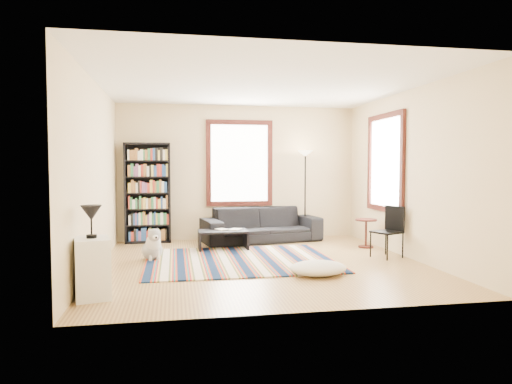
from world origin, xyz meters
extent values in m
cube|color=tan|center=(0.00, 0.00, -0.05)|extent=(5.00, 5.00, 0.10)
cube|color=white|center=(0.00, 0.00, 2.85)|extent=(5.00, 5.00, 0.10)
cube|color=beige|center=(0.00, 2.55, 1.40)|extent=(5.00, 0.10, 2.80)
cube|color=beige|center=(0.00, -2.55, 1.40)|extent=(5.00, 0.10, 2.80)
cube|color=beige|center=(-2.55, 0.00, 1.40)|extent=(0.10, 5.00, 2.80)
cube|color=beige|center=(2.55, 0.00, 1.40)|extent=(0.10, 5.00, 2.80)
cube|color=white|center=(0.00, 2.47, 1.60)|extent=(1.20, 0.06, 1.60)
cube|color=white|center=(2.47, 0.80, 1.60)|extent=(0.06, 1.20, 1.60)
cube|color=#0B1B3A|center=(-0.32, 0.22, 0.01)|extent=(2.99, 2.39, 0.02)
imported|color=black|center=(0.39, 2.05, 0.35)|extent=(1.33, 2.50, 0.69)
cube|color=black|center=(-1.88, 2.32, 1.00)|extent=(0.90, 0.30, 2.00)
cube|color=black|center=(-0.48, 1.25, 0.18)|extent=(0.98, 0.67, 0.36)
imported|color=beige|center=(-0.58, 1.25, 0.37)|extent=(0.29, 0.25, 0.02)
imported|color=beige|center=(-0.33, 1.30, 0.37)|extent=(0.29, 0.31, 0.02)
ellipsoid|color=beige|center=(0.63, -0.95, 0.10)|extent=(0.82, 0.62, 0.20)
cylinder|color=#411610|center=(2.20, 1.01, 0.27)|extent=(0.48, 0.48, 0.54)
cube|color=black|center=(2.15, 0.06, 0.43)|extent=(0.54, 0.53, 0.86)
cube|color=white|center=(-2.30, -1.54, 0.35)|extent=(0.48, 0.57, 0.70)
camera|label=1|loc=(-1.35, -7.03, 1.52)|focal=32.00mm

